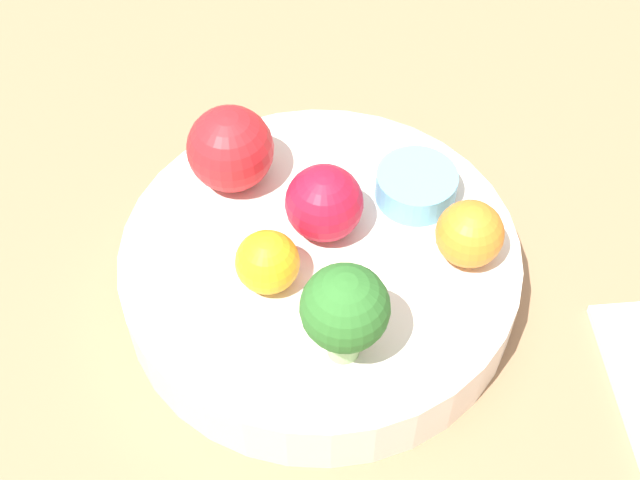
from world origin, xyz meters
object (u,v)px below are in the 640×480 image
at_px(broccoli, 345,310).
at_px(orange_front, 267,262).
at_px(bowl, 320,270).
at_px(small_cup, 416,186).
at_px(apple_red, 331,204).
at_px(apple_green, 230,149).
at_px(orange_back, 470,234).

bearing_deg(broccoli, orange_front, 50.63).
bearing_deg(bowl, small_cup, -46.11).
bearing_deg(small_cup, bowl, 133.89).
height_order(bowl, orange_front, orange_front).
xyz_separation_m(broccoli, apple_red, (0.09, 0.02, -0.02)).
height_order(broccoli, orange_front, broccoli).
relative_size(bowl, apple_red, 5.16).
height_order(broccoli, apple_green, broccoli).
bearing_deg(apple_red, apple_green, 64.50).
relative_size(bowl, broccoli, 3.66).
distance_m(bowl, broccoli, 0.10).
relative_size(bowl, orange_front, 6.49).
bearing_deg(broccoli, bowl, 18.79).
xyz_separation_m(apple_red, orange_front, (-0.05, 0.03, -0.01)).
bearing_deg(orange_back, orange_front, 107.83).
relative_size(broccoli, apple_green, 1.22).
relative_size(bowl, apple_green, 4.46).
distance_m(bowl, orange_back, 0.10).
height_order(bowl, apple_red, apple_red).
distance_m(orange_front, orange_back, 0.12).
distance_m(apple_green, small_cup, 0.12).
relative_size(orange_front, orange_back, 0.93).
relative_size(apple_red, small_cup, 0.93).
bearing_deg(orange_back, apple_red, 84.48).
bearing_deg(orange_front, broccoli, -129.37).
bearing_deg(apple_red, small_cup, -55.27).
height_order(bowl, broccoli, broccoli).
xyz_separation_m(bowl, apple_green, (0.05, 0.07, 0.05)).
distance_m(bowl, apple_red, 0.05).
bearing_deg(orange_front, apple_green, 25.91).
relative_size(orange_front, small_cup, 0.74).
height_order(apple_green, small_cup, apple_green).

